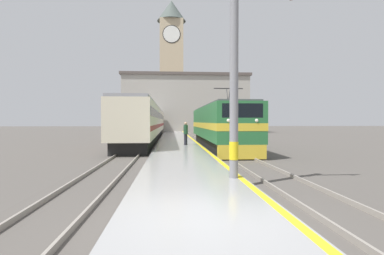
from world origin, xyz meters
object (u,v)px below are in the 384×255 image
at_px(locomotive_train, 219,126).
at_px(catenary_mast, 236,72).
at_px(passenger_train, 148,122).
at_px(clock_tower, 172,62).
at_px(person_on_platform, 186,133).

bearing_deg(locomotive_train, catenary_mast, -97.13).
xyz_separation_m(locomotive_train, passenger_train, (-6.69, 11.80, 0.29)).
relative_size(passenger_train, clock_tower, 1.27).
distance_m(passenger_train, person_on_platform, 13.43).
xyz_separation_m(person_on_platform, clock_tower, (-0.93, 42.38, 13.96)).
bearing_deg(catenary_mast, locomotive_train, 82.87).
height_order(locomotive_train, catenary_mast, catenary_mast).
relative_size(catenary_mast, clock_tower, 0.25).
relative_size(passenger_train, catenary_mast, 5.10).
xyz_separation_m(locomotive_train, clock_tower, (-3.73, 41.35, 13.45)).
bearing_deg(locomotive_train, clock_tower, 95.15).
bearing_deg(passenger_train, locomotive_train, -60.46).
bearing_deg(passenger_train, person_on_platform, -73.13).
bearing_deg(passenger_train, catenary_mast, -79.72).
bearing_deg(clock_tower, locomotive_train, -84.85).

